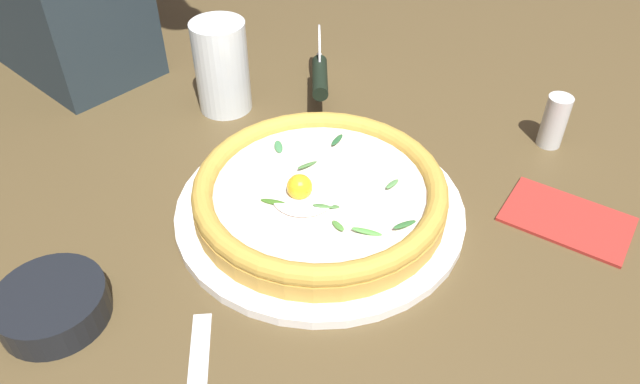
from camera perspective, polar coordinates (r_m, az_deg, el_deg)
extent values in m
cube|color=brown|center=(0.72, 2.71, -2.67)|extent=(2.40, 2.40, 0.03)
cylinder|color=white|center=(0.71, 0.00, -1.60)|extent=(0.34, 0.34, 0.01)
cylinder|color=gold|center=(0.69, 0.00, -0.57)|extent=(0.29, 0.29, 0.02)
torus|color=gold|center=(0.68, 0.00, 0.49)|extent=(0.29, 0.29, 0.02)
cylinder|color=white|center=(0.69, 0.00, 0.23)|extent=(0.25, 0.25, 0.00)
ellipsoid|color=white|center=(0.67, -1.48, -0.23)|extent=(0.07, 0.07, 0.01)
sphere|color=yellow|center=(0.66, -1.95, 0.48)|extent=(0.03, 0.03, 0.03)
ellipsoid|color=#3E7D49|center=(0.74, -3.95, 4.31)|extent=(0.02, 0.02, 0.01)
ellipsoid|color=#326C34|center=(0.64, 8.05, -3.05)|extent=(0.03, 0.02, 0.01)
ellipsoid|color=#56904D|center=(0.69, 6.86, 0.77)|extent=(0.03, 0.01, 0.01)
ellipsoid|color=#4C8937|center=(0.64, 1.72, -3.20)|extent=(0.01, 0.02, 0.01)
ellipsoid|color=#4A7C3D|center=(0.66, 0.65, -1.34)|extent=(0.03, 0.03, 0.01)
ellipsoid|color=#4A7D3E|center=(0.72, -1.06, 2.70)|extent=(0.03, 0.01, 0.01)
ellipsoid|color=#3A6B1F|center=(0.66, -4.36, -0.95)|extent=(0.02, 0.03, 0.01)
ellipsoid|color=#4A913C|center=(0.63, 4.46, -3.76)|extent=(0.02, 0.03, 0.01)
ellipsoid|color=#255B30|center=(0.75, 1.63, 4.97)|extent=(0.03, 0.01, 0.01)
cylinder|color=black|center=(0.65, -24.00, -9.75)|extent=(0.11, 0.11, 0.03)
cylinder|color=silver|center=(0.93, -0.06, 12.87)|extent=(0.07, 0.06, 0.09)
cylinder|color=silver|center=(0.93, -0.06, 12.58)|extent=(0.02, 0.02, 0.01)
cylinder|color=black|center=(0.88, -0.01, 10.81)|extent=(0.09, 0.07, 0.02)
cube|color=silver|center=(0.58, -11.54, -17.02)|extent=(0.12, 0.11, 0.00)
cylinder|color=silver|center=(0.87, -9.29, 11.62)|extent=(0.08, 0.08, 0.13)
cylinder|color=#DFCC7D|center=(0.88, -9.08, 9.92)|extent=(0.07, 0.07, 0.07)
cube|color=#A32A23|center=(0.75, 22.39, -2.29)|extent=(0.10, 0.14, 0.01)
cylinder|color=silver|center=(0.85, 21.32, 6.27)|extent=(0.03, 0.03, 0.07)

